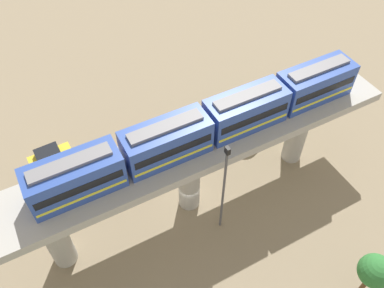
% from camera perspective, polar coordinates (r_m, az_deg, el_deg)
% --- Properties ---
extents(ground_plane, '(120.00, 120.00, 0.00)m').
position_cam_1_polar(ground_plane, '(37.72, -0.39, -8.17)').
color(ground_plane, '#84755B').
extents(viaduct, '(5.20, 35.80, 7.92)m').
position_cam_1_polar(viaduct, '(32.71, -0.44, -2.30)').
color(viaduct, '#A8A59E').
rests_on(viaduct, ground).
extents(train, '(2.64, 27.45, 3.24)m').
position_cam_1_polar(train, '(30.76, 2.20, 2.65)').
color(train, '#2D4CA5').
rests_on(train, viaduct).
extents(parked_car_yellow, '(1.94, 4.26, 1.76)m').
position_cam_1_polar(parked_car_yellow, '(42.30, -19.39, -1.77)').
color(parked_car_yellow, yellow).
rests_on(parked_car_yellow, ground).
extents(parked_car_orange, '(2.19, 4.35, 1.76)m').
position_cam_1_polar(parked_car_orange, '(41.63, -7.54, 0.39)').
color(parked_car_orange, orange).
rests_on(parked_car_orange, ground).
extents(parked_car_blue, '(2.35, 4.40, 1.76)m').
position_cam_1_polar(parked_car_blue, '(39.53, -13.28, -4.44)').
color(parked_car_blue, '#284CB7').
rests_on(parked_car_blue, ground).
extents(tree_mid_lot, '(2.53, 2.53, 5.06)m').
position_cam_1_polar(tree_mid_lot, '(33.21, 24.47, -16.07)').
color(tree_mid_lot, brown).
rests_on(tree_mid_lot, ground).
extents(tree_far_corner, '(3.27, 3.27, 4.88)m').
position_cam_1_polar(tree_far_corner, '(41.70, 8.04, 5.35)').
color(tree_far_corner, brown).
rests_on(tree_far_corner, ground).
extents(signal_post, '(0.44, 0.28, 10.52)m').
position_cam_1_polar(signal_post, '(31.68, 4.52, -6.10)').
color(signal_post, '#4C4C51').
rests_on(signal_post, ground).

